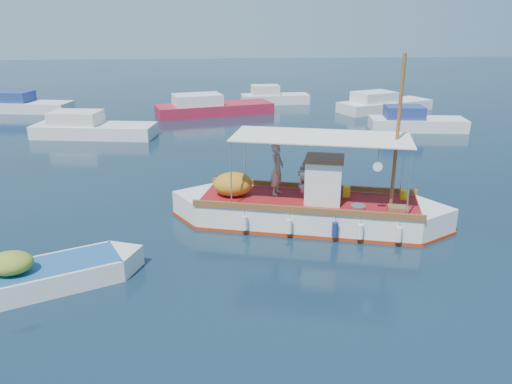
{
  "coord_description": "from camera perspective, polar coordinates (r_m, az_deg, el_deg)",
  "views": [
    {
      "loc": [
        -3.07,
        -15.77,
        7.08
      ],
      "look_at": [
        -1.58,
        0.0,
        1.54
      ],
      "focal_mm": 35.0,
      "sensor_mm": 36.0,
      "label": 1
    }
  ],
  "objects": [
    {
      "name": "ground",
      "position": [
        17.56,
        5.15,
        -4.59
      ],
      "size": [
        160.0,
        160.0,
        0.0
      ],
      "primitive_type": "plane",
      "color": "black",
      "rests_on": "ground"
    },
    {
      "name": "bg_boat_n",
      "position": [
        39.32,
        -5.17,
        9.54
      ],
      "size": [
        9.31,
        4.86,
        1.8
      ],
      "rotation": [
        0.0,
        0.0,
        0.24
      ],
      "color": "#A61B31",
      "rests_on": "ground"
    },
    {
      "name": "bg_boat_ne",
      "position": [
        35.13,
        17.64,
        7.56
      ],
      "size": [
        6.45,
        3.12,
        1.8
      ],
      "rotation": [
        0.0,
        0.0,
        -0.15
      ],
      "color": "silver",
      "rests_on": "ground"
    },
    {
      "name": "bg_boat_far_n",
      "position": [
        44.27,
        1.95,
        10.69
      ],
      "size": [
        5.87,
        2.28,
        1.8
      ],
      "rotation": [
        0.0,
        0.0,
        0.05
      ],
      "color": "silver",
      "rests_on": "ground"
    },
    {
      "name": "fishing_caique",
      "position": [
        18.09,
        5.75,
        -1.98
      ],
      "size": [
        9.84,
        4.73,
        6.24
      ],
      "rotation": [
        0.0,
        0.0,
        -0.28
      ],
      "color": "white",
      "rests_on": "ground"
    },
    {
      "name": "dinghy",
      "position": [
        15.18,
        -23.42,
        -9.02
      ],
      "size": [
        5.26,
        3.13,
        1.4
      ],
      "rotation": [
        0.0,
        0.0,
        0.41
      ],
      "color": "white",
      "rests_on": "ground"
    },
    {
      "name": "bg_boat_far_w",
      "position": [
        44.27,
        -24.95,
        8.94
      ],
      "size": [
        7.24,
        3.7,
        1.8
      ],
      "rotation": [
        0.0,
        0.0,
        -0.21
      ],
      "color": "silver",
      "rests_on": "ground"
    },
    {
      "name": "bg_boat_nw",
      "position": [
        33.2,
        -18.35,
        6.84
      ],
      "size": [
        7.8,
        3.64,
        1.8
      ],
      "rotation": [
        0.0,
        0.0,
        -0.17
      ],
      "color": "silver",
      "rests_on": "ground"
    },
    {
      "name": "bg_boat_e",
      "position": [
        41.8,
        14.25,
        9.61
      ],
      "size": [
        8.18,
        5.27,
        1.8
      ],
      "rotation": [
        0.0,
        0.0,
        0.37
      ],
      "color": "silver",
      "rests_on": "ground"
    }
  ]
}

